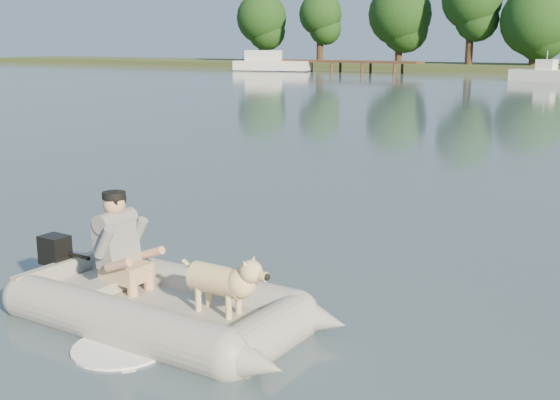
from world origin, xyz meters
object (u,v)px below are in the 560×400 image
Objects in this scene: dinghy at (164,268)px; motorboat at (549,67)px; cabin_cruiser at (272,61)px; man at (118,239)px; dog at (218,285)px; dock at (326,66)px.

motorboat reaches higher than dinghy.
cabin_cruiser is at bearing -179.67° from motorboat.
man is 1.26m from dog.
man is 1.16× the size of dog.
motorboat reaches higher than dog.
cabin_cruiser reaches higher than dog.
cabin_cruiser reaches higher than dinghy.
dog is 0.12× the size of cabin_cruiser.
dinghy is 0.57× the size of cabin_cruiser.
dock is 58.41m from man.
man is 0.14× the size of cabin_cruiser.
dinghy is at bearing -4.24° from man.
dinghy is 46.52m from motorboat.
cabin_cruiser is at bearing 122.68° from dog.
man reaches higher than dinghy.
motorboat is at bearing -17.44° from dock.
dinghy is at bearing -63.68° from dock.
motorboat is (-6.08, 46.16, 0.51)m from dog.
dog is at bearing -63.14° from dock.
dog is at bearing -72.09° from cabin_cruiser.
dinghy is 0.67m from man.
dog is 0.17× the size of motorboat.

